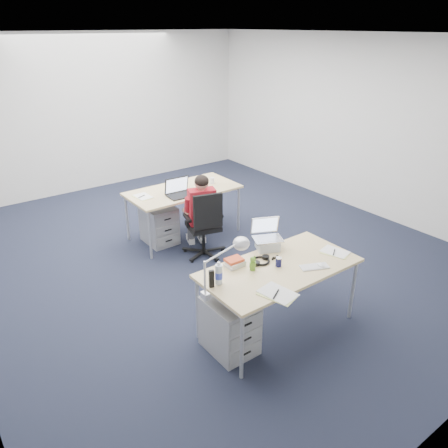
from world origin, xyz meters
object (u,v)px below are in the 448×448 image
Objects in this scene: wireless_keyboard at (314,267)px; book_stack at (235,262)px; silver_laptop at (268,235)px; headphones at (261,260)px; desk_near at (280,271)px; bear_figurine at (253,263)px; computer_mouse at (321,265)px; dark_laptop at (181,187)px; desk_far at (183,192)px; water_bottle at (219,273)px; drawer_pedestal_near at (229,325)px; far_cup at (212,181)px; desk_lamp at (219,268)px; office_chair at (204,237)px; sunglasses at (275,258)px; cordless_phone at (211,279)px; drawer_pedestal_far at (159,224)px; can_koozie at (279,262)px; seated_person at (200,213)px.

wireless_keyboard is 1.55× the size of book_stack.
silver_laptop is 1.36× the size of headphones.
bear_figurine is at bearing 156.75° from desk_near.
computer_mouse is 0.25× the size of dark_laptop.
desk_far is at bearing 110.69° from wireless_keyboard.
desk_far is at bearing 70.61° from bear_figurine.
silver_laptop is 0.85m from water_bottle.
desk_near is 1.00× the size of desk_far.
far_cup reaches higher than drawer_pedestal_near.
desk_lamp is (-1.01, 0.19, 0.24)m from wireless_keyboard.
dark_laptop is (-0.05, 0.48, 0.59)m from office_chair.
dark_laptop is at bearing -165.02° from far_cup.
far_cup is (1.48, 2.38, 0.50)m from drawer_pedestal_near.
sunglasses is (0.73, 0.03, -0.10)m from water_bottle.
bear_figurine is at bearing 17.30° from cordless_phone.
office_chair is 2.97× the size of silver_laptop.
computer_mouse is at bearing -1.71° from cordless_phone.
dark_laptop is (0.89, 2.12, 0.02)m from water_bottle.
water_bottle is at bearing 167.18° from computer_mouse.
drawer_pedestal_far is 2.51m from can_koozie.
seated_person is at bearing 75.48° from cordless_phone.
wireless_keyboard reaches higher than desk_near.
drawer_pedestal_far is 2.34m from headphones.
silver_laptop is 3.33× the size of can_koozie.
computer_mouse is at bearing 4.93° from desk_lamp.
office_chair is 4.04× the size of headphones.
silver_laptop is 1.88m from dark_laptop.
desk_near and desk_far have the same top height.
wireless_keyboard reaches higher than drawer_pedestal_near.
sunglasses reaches higher than wireless_keyboard.
seated_person is at bearing 107.89° from silver_laptop.
desk_lamp is at bearing -110.37° from dark_laptop.
far_cup is at bearing 18.11° from dark_laptop.
headphones is at bearing -102.02° from desk_far.
desk_near is at bearing -69.18° from can_koozie.
far_cup reaches higher than desk_near.
water_bottle reaches higher than far_cup.
drawer_pedestal_near is 6.02× the size of far_cup.
cordless_phone is at bearing -106.86° from office_chair.
desk_near is at bearing -80.18° from seated_person.
dark_laptop reaches higher than desk_far.
cordless_phone is 1.88× the size of far_cup.
sunglasses is (-0.21, -1.61, 0.47)m from office_chair.
can_koozie is 0.43× the size of water_bottle.
far_cup reaches higher than desk_far.
sunglasses is (-0.26, -1.77, 0.17)m from seated_person.
can_koozie is 1.05× the size of far_cup.
dark_laptop is (0.24, -0.25, 0.58)m from drawer_pedestal_far.
drawer_pedestal_near is 1.95× the size of wireless_keyboard.
seated_person is 7.61× the size of bear_figurine.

